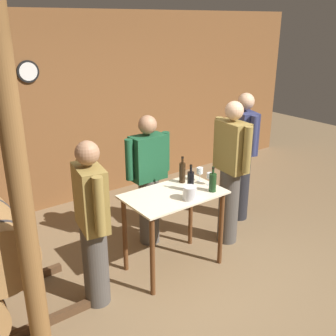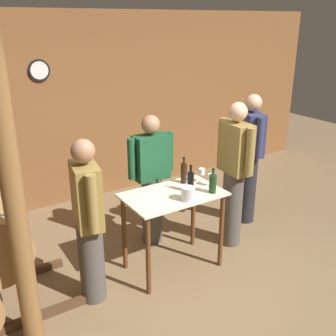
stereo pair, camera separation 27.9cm
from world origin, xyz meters
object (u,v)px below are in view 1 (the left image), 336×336
(wooden_post, at_px, (22,202))
(ice_bucket, at_px, (190,193))
(wine_bottle_center, at_px, (213,182))
(person_host, at_px, (93,223))
(person_visitor_bearded, at_px, (231,171))
(wine_bottle_far_left, at_px, (191,181))
(person_visitor_near_door, at_px, (148,178))
(wine_bottle_left, at_px, (182,172))
(wine_glass_near_left, at_px, (200,171))
(wine_glass_near_center, at_px, (210,176))
(person_visitor_with_scarf, at_px, (242,155))

(wooden_post, distance_m, ice_bucket, 1.67)
(wooden_post, distance_m, wine_bottle_center, 1.97)
(ice_bucket, distance_m, person_host, 1.00)
(person_host, xyz_separation_m, person_visitor_bearded, (1.80, 0.07, 0.06))
(wine_bottle_far_left, distance_m, person_host, 1.12)
(ice_bucket, height_order, person_visitor_bearded, person_visitor_bearded)
(wine_bottle_far_left, bearing_deg, person_visitor_near_door, 98.14)
(ice_bucket, xyz_separation_m, person_host, (-0.97, 0.19, -0.10))
(wine_bottle_far_left, bearing_deg, wine_bottle_left, 72.17)
(wine_glass_near_left, height_order, ice_bucket, wine_glass_near_left)
(wine_glass_near_center, bearing_deg, wooden_post, -173.46)
(person_visitor_bearded, height_order, person_visitor_near_door, person_visitor_bearded)
(wine_bottle_left, relative_size, wine_glass_near_left, 1.90)
(wooden_post, relative_size, person_host, 1.67)
(ice_bucket, distance_m, person_visitor_bearded, 0.86)
(wine_bottle_far_left, xyz_separation_m, person_visitor_near_door, (-0.09, 0.65, -0.16))
(wine_bottle_left, height_order, person_visitor_with_scarf, person_visitor_with_scarf)
(wine_bottle_left, distance_m, ice_bucket, 0.45)
(ice_bucket, bearing_deg, wine_glass_near_center, 21.36)
(wine_bottle_left, distance_m, person_visitor_near_door, 0.48)
(person_visitor_near_door, bearing_deg, ice_bucket, -93.49)
(ice_bucket, distance_m, person_visitor_near_door, 0.82)
(wine_glass_near_center, xyz_separation_m, person_visitor_near_door, (-0.36, 0.65, -0.15))
(wine_glass_near_left, bearing_deg, person_host, -174.95)
(wooden_post, xyz_separation_m, wine_glass_near_center, (2.03, 0.23, -0.37))
(person_visitor_with_scarf, bearing_deg, wooden_post, -167.53)
(wine_bottle_left, bearing_deg, wine_bottle_center, -74.69)
(wine_glass_near_center, relative_size, ice_bucket, 0.99)
(wine_bottle_left, relative_size, ice_bucket, 2.14)
(wine_bottle_left, bearing_deg, person_visitor_bearded, -12.58)
(wine_bottle_far_left, height_order, wine_bottle_left, wine_bottle_left)
(ice_bucket, bearing_deg, person_visitor_bearded, 17.05)
(ice_bucket, bearing_deg, wine_bottle_far_left, 47.83)
(wine_bottle_far_left, bearing_deg, person_host, 178.49)
(wine_bottle_far_left, height_order, wine_glass_near_left, wine_bottle_far_left)
(wine_bottle_left, height_order, person_visitor_bearded, person_visitor_bearded)
(wooden_post, relative_size, wine_glass_near_left, 17.16)
(person_host, bearing_deg, ice_bucket, -10.84)
(wine_bottle_left, bearing_deg, ice_bucket, -119.13)
(wine_bottle_center, distance_m, wine_glass_near_center, 0.17)
(wine_glass_near_center, height_order, person_visitor_with_scarf, person_visitor_with_scarf)
(person_visitor_bearded, bearing_deg, ice_bucket, -162.95)
(wine_bottle_center, height_order, person_visitor_with_scarf, person_visitor_with_scarf)
(wooden_post, distance_m, person_host, 0.85)
(person_visitor_with_scarf, distance_m, person_visitor_near_door, 1.35)
(wine_bottle_left, distance_m, wine_glass_near_center, 0.30)
(wine_glass_near_left, xyz_separation_m, person_visitor_bearded, (0.43, -0.05, -0.08))
(wine_glass_near_left, distance_m, ice_bucket, 0.51)
(wine_glass_near_left, bearing_deg, wine_bottle_center, -104.95)
(wine_bottle_far_left, relative_size, person_visitor_bearded, 0.17)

